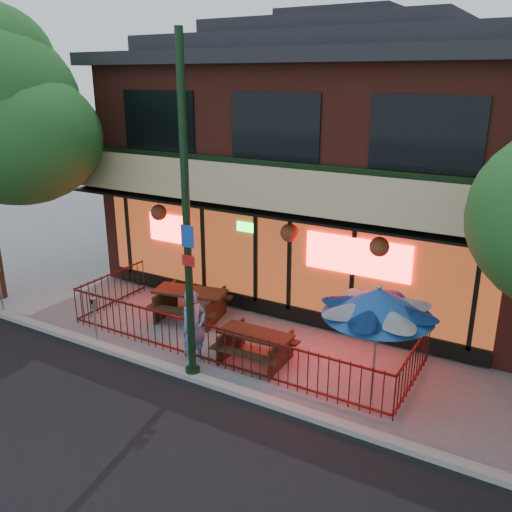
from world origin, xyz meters
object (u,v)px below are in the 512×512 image
at_px(picnic_table_left, 190,300).
at_px(pedestrian, 194,327).
at_px(picnic_table_right, 255,342).
at_px(parking_meter_near, 95,314).
at_px(street_light, 187,236).
at_px(patio_umbrella, 379,302).

height_order(picnic_table_left, pedestrian, pedestrian).
bearing_deg(picnic_table_right, parking_meter_near, -161.20).
height_order(pedestrian, parking_meter_near, pedestrian).
relative_size(street_light, picnic_table_right, 4.13).
bearing_deg(picnic_table_left, picnic_table_right, -22.47).
relative_size(picnic_table_left, picnic_table_right, 1.27).
distance_m(street_light, picnic_table_left, 3.96).
height_order(street_light, picnic_table_left, street_light).
bearing_deg(picnic_table_left, parking_meter_near, -113.82).
relative_size(picnic_table_left, pedestrian, 1.24).
height_order(street_light, patio_umbrella, street_light).
relative_size(picnic_table_left, patio_umbrella, 0.88).
xyz_separation_m(picnic_table_left, patio_umbrella, (5.42, -1.21, 1.56)).
height_order(picnic_table_right, parking_meter_near, parking_meter_near).
distance_m(street_light, picnic_table_right, 3.08).
xyz_separation_m(street_light, parking_meter_near, (-2.86, 0.00, -2.33)).
bearing_deg(picnic_table_left, street_light, -52.25).
bearing_deg(street_light, patio_umbrella, 17.67).
bearing_deg(patio_umbrella, picnic_table_left, 167.46).
bearing_deg(picnic_table_right, picnic_table_left, 157.53).
xyz_separation_m(patio_umbrella, parking_meter_near, (-6.46, -1.14, -1.27)).
xyz_separation_m(picnic_table_left, pedestrian, (1.51, -1.85, 0.34)).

